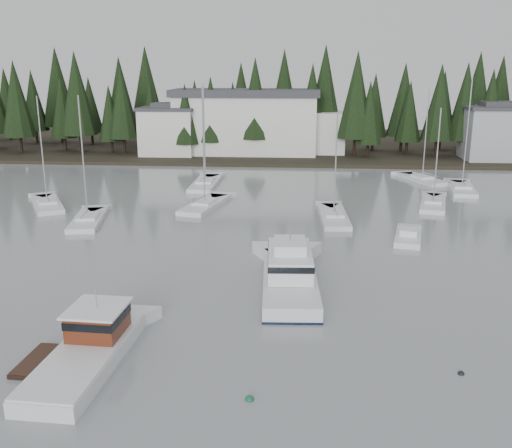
{
  "coord_description": "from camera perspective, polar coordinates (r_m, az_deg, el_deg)",
  "views": [
    {
      "loc": [
        4.6,
        -17.24,
        14.81
      ],
      "look_at": [
        1.05,
        27.62,
        2.5
      ],
      "focal_mm": 40.0,
      "sensor_mm": 36.0,
      "label": 1
    }
  ],
  "objects": [
    {
      "name": "far_shore_land",
      "position": [
        115.28,
        2.23,
        7.91
      ],
      "size": [
        240.0,
        54.0,
        1.0
      ],
      "primitive_type": "cube",
      "color": "black",
      "rests_on": "ground"
    },
    {
      "name": "conifer_treeline",
      "position": [
        104.39,
        1.97,
        7.13
      ],
      "size": [
        200.0,
        22.0,
        20.0
      ],
      "primitive_type": null,
      "color": "black",
      "rests_on": "ground"
    },
    {
      "name": "house_west",
      "position": [
        99.37,
        -8.76,
        9.26
      ],
      "size": [
        9.54,
        7.42,
        8.75
      ],
      "color": "silver",
      "rests_on": "ground"
    },
    {
      "name": "house_east_a",
      "position": [
        100.77,
        22.92,
        8.47
      ],
      "size": [
        10.6,
        8.48,
        9.25
      ],
      "color": "#999EA0",
      "rests_on": "ground"
    },
    {
      "name": "harbor_inn",
      "position": [
        100.27,
        0.19,
        10.13
      ],
      "size": [
        29.5,
        11.5,
        10.9
      ],
      "color": "silver",
      "rests_on": "ground"
    },
    {
      "name": "lobster_boat_brown",
      "position": [
        31.62,
        -16.58,
        -12.21
      ],
      "size": [
        5.24,
        9.78,
        4.76
      ],
      "rotation": [
        0.0,
        0.0,
        1.52
      ],
      "color": "silver",
      "rests_on": "ground"
    },
    {
      "name": "cabin_cruiser_center",
      "position": [
        39.97,
        3.38,
        -5.3
      ],
      "size": [
        4.29,
        12.01,
        5.08
      ],
      "rotation": [
        0.0,
        0.0,
        1.62
      ],
      "color": "silver",
      "rests_on": "ground"
    },
    {
      "name": "sailboat_0",
      "position": [
        67.48,
        -20.13,
        1.73
      ],
      "size": [
        6.8,
        9.17,
        12.55
      ],
      "rotation": [
        0.0,
        0.0,
        2.09
      ],
      "color": "silver",
      "rests_on": "ground"
    },
    {
      "name": "sailboat_2",
      "position": [
        75.29,
        -5.07,
        3.94
      ],
      "size": [
        2.99,
        10.79,
        13.45
      ],
      "rotation": [
        0.0,
        0.0,
        1.57
      ],
      "color": "silver",
      "rests_on": "ground"
    },
    {
      "name": "sailboat_3",
      "position": [
        66.76,
        17.28,
        1.83
      ],
      "size": [
        4.59,
        9.29,
        11.29
      ],
      "rotation": [
        0.0,
        0.0,
        1.34
      ],
      "color": "silver",
      "rests_on": "ground"
    },
    {
      "name": "sailboat_4",
      "position": [
        59.16,
        -16.45,
        0.23
      ],
      "size": [
        4.26,
        9.03,
        12.93
      ],
      "rotation": [
        0.0,
        0.0,
        1.76
      ],
      "color": "silver",
      "rests_on": "ground"
    },
    {
      "name": "sailboat_5",
      "position": [
        81.01,
        16.28,
        4.2
      ],
      "size": [
        5.86,
        8.99,
        12.73
      ],
      "rotation": [
        0.0,
        0.0,
        1.97
      ],
      "color": "silver",
      "rests_on": "ground"
    },
    {
      "name": "sailboat_7",
      "position": [
        63.34,
        -5.13,
        1.78
      ],
      "size": [
        4.76,
        9.79,
        13.57
      ],
      "rotation": [
        0.0,
        0.0,
        1.36
      ],
      "color": "silver",
      "rests_on": "ground"
    },
    {
      "name": "sailboat_9",
      "position": [
        58.62,
        7.77,
        0.58
      ],
      "size": [
        3.04,
        9.71,
        11.29
      ],
      "rotation": [
        0.0,
        0.0,
        1.61
      ],
      "color": "silver",
      "rests_on": "ground"
    },
    {
      "name": "sailboat_12",
      "position": [
        76.1,
        19.87,
        3.22
      ],
      "size": [
        4.15,
        9.44,
        14.48
      ],
      "rotation": [
        0.0,
        0.0,
        1.42
      ],
      "color": "silver",
      "rests_on": "ground"
    },
    {
      "name": "runabout_1",
      "position": [
        52.81,
        14.97,
        -1.37
      ],
      "size": [
        3.4,
        6.34,
        1.42
      ],
      "rotation": [
        0.0,
        0.0,
        1.36
      ],
      "color": "silver",
      "rests_on": "ground"
    },
    {
      "name": "mooring_buoy_green",
      "position": [
        27.59,
        -0.65,
        -17.17
      ],
      "size": [
        0.43,
        0.43,
        0.43
      ],
      "primitive_type": "sphere",
      "color": "#145933",
      "rests_on": "ground"
    },
    {
      "name": "mooring_buoy_dark",
      "position": [
        31.29,
        19.81,
        -13.94
      ],
      "size": [
        0.34,
        0.34,
        0.34
      ],
      "primitive_type": "sphere",
      "color": "black",
      "rests_on": "ground"
    }
  ]
}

